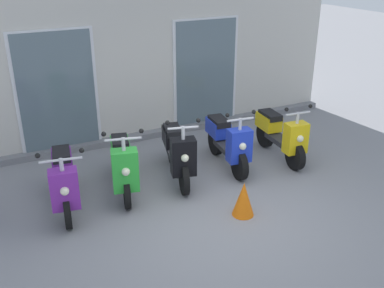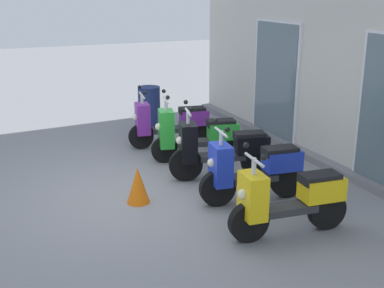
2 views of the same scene
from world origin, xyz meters
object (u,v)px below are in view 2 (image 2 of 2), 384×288
scooter_black (221,149)px  traffic_cone (138,185)px  scooter_yellow (289,200)px  scooter_purple (169,122)px  scooter_green (195,134)px  trash_bin (149,108)px  scooter_blue (253,169)px

scooter_black → traffic_cone: scooter_black is taller
traffic_cone → scooter_yellow: bearing=39.4°
scooter_purple → traffic_cone: size_ratio=3.03×
scooter_green → traffic_cone: (1.31, -1.45, -0.23)m
trash_bin → traffic_cone: bearing=-21.7°
scooter_green → scooter_yellow: scooter_green is taller
scooter_purple → scooter_yellow: size_ratio=1.02×
scooter_purple → scooter_blue: 2.85m
traffic_cone → scooter_blue: bearing=67.7°
scooter_blue → scooter_black: bearing=-179.6°
scooter_black → scooter_blue: bearing=0.4°
scooter_purple → trash_bin: (-1.37, 0.08, -0.03)m
scooter_green → scooter_black: size_ratio=0.95×
scooter_black → trash_bin: (-3.25, -0.03, -0.04)m
traffic_cone → trash_bin: bearing=158.3°
scooter_purple → scooter_green: (0.93, 0.10, 0.01)m
scooter_purple → scooter_green: 0.94m
scooter_black → scooter_green: bearing=-179.0°
scooter_blue → traffic_cone: bearing=-112.3°
scooter_green → scooter_black: (0.95, 0.02, 0.00)m
scooter_purple → scooter_green: bearing=5.9°
scooter_purple → traffic_cone: (2.24, -1.36, -0.22)m
scooter_green → scooter_black: bearing=1.0°
scooter_purple → trash_bin: 1.37m
scooter_purple → trash_bin: bearing=176.6°
scooter_blue → scooter_yellow: size_ratio=1.01×
scooter_blue → scooter_purple: bearing=-177.6°
scooter_purple → scooter_yellow: bearing=0.0°
scooter_blue → scooter_yellow: scooter_blue is taller
scooter_yellow → traffic_cone: bearing=-140.6°
scooter_black → scooter_yellow: bearing=-3.2°
scooter_yellow → scooter_purple: bearing=-180.0°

